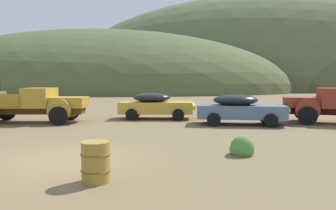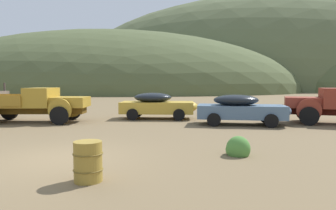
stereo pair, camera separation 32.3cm
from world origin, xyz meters
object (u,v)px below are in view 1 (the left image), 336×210
Objects in this scene: truck_mustard at (39,104)px; car_faded_yellow at (158,105)px; car_chalk_blue at (243,109)px; truck_rust_red at (333,105)px; oil_drum_by_truck at (96,162)px.

truck_mustard reaches higher than car_faded_yellow.
car_faded_yellow is (6.24, 2.40, -0.18)m from truck_mustard.
truck_mustard is 10.98m from car_chalk_blue.
car_chalk_blue is 4.95m from truck_rust_red.
truck_rust_red is at bearing 49.36° from oil_drum_by_truck.
car_faded_yellow reaches higher than oil_drum_by_truck.
oil_drum_by_truck is (6.51, -9.56, -0.54)m from truck_mustard.
car_chalk_blue is at bearing -27.58° from car_faded_yellow.
truck_mustard is at bearing 124.28° from oil_drum_by_truck.
oil_drum_by_truck is (0.27, -11.96, -0.36)m from car_faded_yellow.
truck_rust_red is (15.83, 1.29, -0.00)m from truck_mustard.
car_faded_yellow is 0.99× the size of car_chalk_blue.
car_faded_yellow is at bearing 91.31° from oil_drum_by_truck.
oil_drum_by_truck is (-9.31, -10.85, -0.54)m from truck_rust_red.
truck_mustard is 11.58m from oil_drum_by_truck.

